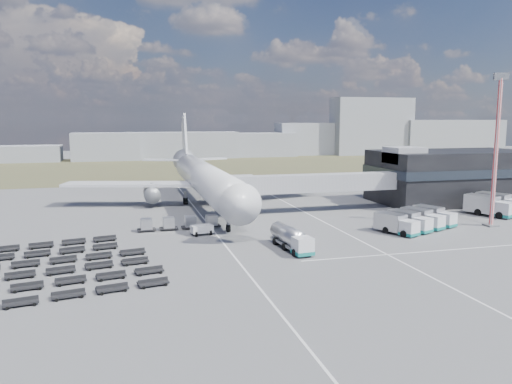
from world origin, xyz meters
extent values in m
plane|color=#565659|center=(0.00, 0.00, 0.00)|extent=(420.00, 420.00, 0.00)
cube|color=#48442B|center=(0.00, 110.00, 0.01)|extent=(420.00, 90.00, 0.01)
cube|color=silver|center=(-2.00, 5.00, 0.01)|extent=(0.25, 110.00, 0.01)
cube|color=silver|center=(16.00, 5.00, 0.01)|extent=(0.25, 110.00, 0.01)
cube|color=silver|center=(25.00, -8.00, 0.01)|extent=(40.00, 0.25, 0.01)
cube|color=black|center=(48.00, 24.00, 5.00)|extent=(30.00, 16.00, 10.00)
cube|color=#262D38|center=(48.00, 24.00, 6.20)|extent=(30.40, 16.40, 1.60)
cube|color=#939399|center=(36.00, 22.00, 9.50)|extent=(6.00, 6.00, 3.00)
cube|color=#939399|center=(18.10, 20.50, 5.10)|extent=(29.80, 3.00, 3.00)
cube|color=#939399|center=(4.70, 20.00, 5.10)|extent=(4.00, 3.60, 3.40)
cylinder|color=slate|center=(6.20, 20.50, 2.55)|extent=(0.70, 0.70, 5.10)
cylinder|color=black|center=(6.20, 20.50, 0.45)|extent=(1.40, 0.90, 1.40)
cylinder|color=silver|center=(0.00, 30.00, 5.30)|extent=(5.60, 48.00, 5.60)
cone|color=silver|center=(0.00, 3.50, 5.30)|extent=(5.60, 5.00, 5.60)
cone|color=silver|center=(0.00, 58.00, 6.10)|extent=(5.60, 8.00, 5.60)
cube|color=black|center=(0.00, 5.50, 6.10)|extent=(2.20, 2.00, 0.80)
cube|color=silver|center=(-13.00, 35.00, 4.10)|extent=(25.59, 11.38, 0.50)
cube|color=silver|center=(13.00, 35.00, 4.10)|extent=(25.59, 11.38, 0.50)
cylinder|color=slate|center=(-9.50, 33.00, 2.40)|extent=(3.00, 5.00, 3.00)
cylinder|color=slate|center=(9.50, 33.00, 2.40)|extent=(3.00, 5.00, 3.00)
cube|color=silver|center=(-5.50, 60.00, 6.50)|extent=(9.49, 5.63, 0.35)
cube|color=silver|center=(5.50, 60.00, 6.50)|extent=(9.49, 5.63, 0.35)
cube|color=silver|center=(0.00, 61.00, 11.80)|extent=(0.50, 9.06, 11.45)
cylinder|color=slate|center=(0.00, 9.00, 1.25)|extent=(0.50, 0.50, 2.50)
cylinder|color=slate|center=(-3.20, 34.00, 1.25)|extent=(0.60, 0.60, 2.50)
cylinder|color=slate|center=(3.20, 34.00, 1.25)|extent=(0.60, 0.60, 2.50)
cylinder|color=black|center=(0.00, 9.00, 0.50)|extent=(0.50, 1.20, 1.20)
cube|color=gray|center=(-56.92, 144.81, 3.06)|extent=(38.49, 12.00, 6.12)
cube|color=gray|center=(-20.98, 144.41, 5.39)|extent=(25.72, 12.00, 10.78)
cube|color=gray|center=(9.29, 147.15, 5.39)|extent=(45.17, 12.00, 10.77)
cube|color=gray|center=(37.46, 148.83, 5.07)|extent=(40.99, 12.00, 10.13)
cube|color=gray|center=(71.44, 153.08, 7.15)|extent=(38.19, 12.00, 14.31)
cube|color=gray|center=(95.29, 147.91, 12.77)|extent=(36.63, 12.00, 25.53)
cube|color=gray|center=(136.45, 146.31, 7.82)|extent=(51.37, 12.00, 15.64)
cube|color=silver|center=(5.91, -6.04, 1.28)|extent=(2.32, 2.32, 2.03)
cube|color=#147570|center=(5.91, -6.04, 0.48)|extent=(2.42, 2.42, 0.44)
cylinder|color=#AEAEB3|center=(5.47, -1.74, 1.67)|extent=(2.86, 6.80, 2.20)
cube|color=slate|center=(5.47, -1.74, 0.66)|extent=(2.77, 6.79, 0.31)
cylinder|color=black|center=(5.61, -3.06, 0.44)|extent=(2.38, 1.20, 0.97)
cube|color=silver|center=(-4.00, 8.00, 0.69)|extent=(3.21, 2.13, 1.37)
cube|color=silver|center=(4.04, 33.09, 1.57)|extent=(3.22, 6.18, 2.75)
cube|color=#147570|center=(4.04, 33.09, 0.44)|extent=(3.33, 6.29, 0.44)
cube|color=silver|center=(23.65, -0.36, 1.21)|extent=(2.77, 2.72, 2.05)
cube|color=#147570|center=(23.65, -0.36, 0.42)|extent=(2.90, 2.85, 0.42)
cube|color=#AEAEB3|center=(22.36, 2.62, 1.58)|extent=(3.74, 4.81, 2.42)
cube|color=silver|center=(26.55, 0.89, 1.21)|extent=(2.77, 2.72, 2.05)
cube|color=#147570|center=(26.55, 0.89, 0.42)|extent=(2.90, 2.85, 0.42)
cube|color=#AEAEB3|center=(25.27, 3.88, 1.58)|extent=(3.74, 4.81, 2.42)
cube|color=silver|center=(29.46, 2.14, 1.21)|extent=(2.77, 2.72, 2.05)
cube|color=#147570|center=(29.46, 2.14, 0.42)|extent=(2.90, 2.85, 0.42)
cube|color=#AEAEB3|center=(28.17, 5.13, 1.58)|extent=(3.74, 4.81, 2.42)
cube|color=silver|center=(32.36, 3.39, 1.21)|extent=(2.77, 2.72, 2.05)
cube|color=#147570|center=(32.36, 3.39, 0.42)|extent=(2.90, 2.85, 0.42)
cube|color=#AEAEB3|center=(31.07, 6.38, 1.58)|extent=(3.74, 4.81, 2.42)
cube|color=silver|center=(45.83, 7.11, 1.46)|extent=(3.34, 3.29, 2.46)
cube|color=#147570|center=(45.83, 7.11, 0.50)|extent=(3.49, 3.43, 0.50)
cube|color=#AEAEB3|center=(44.26, 10.70, 1.90)|extent=(4.52, 5.80, 2.91)
cube|color=#AEAEB3|center=(47.75, 12.22, 1.90)|extent=(4.52, 5.80, 2.91)
cube|color=black|center=(-11.44, 12.14, 0.30)|extent=(2.64, 1.67, 0.18)
cube|color=#AEAEB3|center=(-11.44, 12.14, 1.15)|extent=(1.64, 1.64, 1.50)
cube|color=black|center=(-8.25, 12.23, 0.30)|extent=(2.64, 1.67, 0.18)
cube|color=#AEAEB3|center=(-8.25, 12.23, 1.15)|extent=(1.64, 1.64, 1.50)
cube|color=black|center=(-5.06, 12.31, 0.30)|extent=(2.64, 1.67, 0.18)
cube|color=#AEAEB3|center=(-5.06, 12.31, 1.15)|extent=(1.64, 1.64, 1.50)
cube|color=black|center=(-1.87, 12.40, 0.30)|extent=(2.64, 1.67, 0.18)
cube|color=#AEAEB3|center=(-1.87, 12.40, 1.15)|extent=(1.64, 1.64, 1.50)
cube|color=black|center=(-21.48, -14.05, 0.35)|extent=(23.31, 5.86, 0.70)
cube|color=black|center=(-22.26, -10.02, 0.35)|extent=(23.31, 5.86, 0.70)
cube|color=black|center=(-23.03, -5.99, 0.35)|extent=(23.31, 5.86, 0.70)
cube|color=black|center=(-23.81, -1.96, 0.35)|extent=(23.31, 5.86, 0.70)
cube|color=black|center=(-24.58, 2.07, 0.35)|extent=(19.47, 5.13, 0.70)
cube|color=black|center=(-25.35, 6.11, 0.35)|extent=(19.47, 5.13, 0.70)
cylinder|color=red|center=(39.44, 2.54, 11.01)|extent=(0.62, 0.62, 22.03)
cube|color=slate|center=(39.44, 2.54, 22.29)|extent=(2.17, 1.17, 1.06)
cube|color=#565659|center=(39.44, 2.54, 0.13)|extent=(1.76, 1.76, 0.26)
camera|label=1|loc=(-14.12, -60.19, 16.17)|focal=35.00mm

